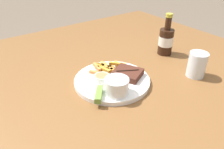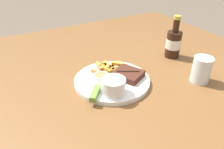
{
  "view_description": "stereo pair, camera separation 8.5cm",
  "coord_description": "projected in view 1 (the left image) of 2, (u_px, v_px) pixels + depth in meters",
  "views": [
    {
      "loc": [
        0.59,
        -0.43,
        1.25
      ],
      "look_at": [
        0.0,
        0.0,
        0.81
      ],
      "focal_mm": 35.0,
      "sensor_mm": 36.0,
      "label": 1
    },
    {
      "loc": [
        0.63,
        -0.35,
        1.25
      ],
      "look_at": [
        0.0,
        0.0,
        0.81
      ],
      "focal_mm": 35.0,
      "sensor_mm": 36.0,
      "label": 2
    }
  ],
  "objects": [
    {
      "name": "dipping_sauce_cup",
      "position": [
        102.0,
        78.0,
        0.84
      ],
      "size": [
        0.06,
        0.06,
        0.03
      ],
      "color": "silver",
      "rests_on": "dinner_plate"
    },
    {
      "name": "steak_portion",
      "position": [
        128.0,
        73.0,
        0.87
      ],
      "size": [
        0.14,
        0.13,
        0.03
      ],
      "color": "#472319",
      "rests_on": "dinner_plate"
    },
    {
      "name": "beer_bottle",
      "position": [
        166.0,
        40.0,
        1.06
      ],
      "size": [
        0.07,
        0.07,
        0.2
      ],
      "color": "black",
      "rests_on": "dining_table"
    },
    {
      "name": "dining_table",
      "position": [
        112.0,
        94.0,
        0.9
      ],
      "size": [
        1.47,
        1.61,
        0.77
      ],
      "color": "brown",
      "rests_on": "ground_plane"
    },
    {
      "name": "coleslaw_cup",
      "position": [
        117.0,
        85.0,
        0.76
      ],
      "size": [
        0.09,
        0.09,
        0.06
      ],
      "color": "white",
      "rests_on": "dinner_plate"
    },
    {
      "name": "fries_pile",
      "position": [
        106.0,
        68.0,
        0.92
      ],
      "size": [
        0.12,
        0.15,
        0.02
      ],
      "color": "#D3833F",
      "rests_on": "dinner_plate"
    },
    {
      "name": "pickle_spear",
      "position": [
        99.0,
        94.0,
        0.76
      ],
      "size": [
        0.08,
        0.07,
        0.02
      ],
      "color": "olive",
      "rests_on": "dinner_plate"
    },
    {
      "name": "dinner_plate",
      "position": [
        112.0,
        81.0,
        0.87
      ],
      "size": [
        0.3,
        0.3,
        0.02
      ],
      "color": "white",
      "rests_on": "dining_table"
    },
    {
      "name": "fork_utensil",
      "position": [
        99.0,
        71.0,
        0.91
      ],
      "size": [
        0.13,
        0.03,
        0.0
      ],
      "rotation": [
        0.0,
        0.0,
        6.44
      ],
      "color": "#B7B7BC",
      "rests_on": "dinner_plate"
    },
    {
      "name": "drinking_glass",
      "position": [
        197.0,
        65.0,
        0.89
      ],
      "size": [
        0.07,
        0.07,
        0.1
      ],
      "color": "silver",
      "rests_on": "dining_table"
    }
  ]
}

